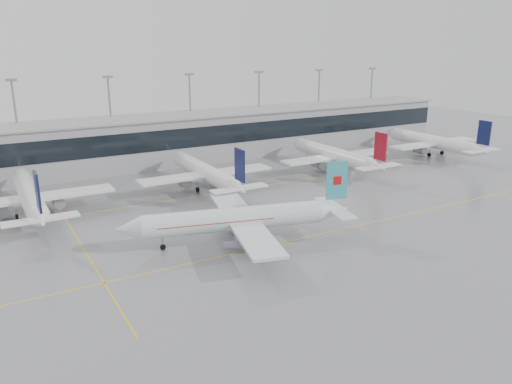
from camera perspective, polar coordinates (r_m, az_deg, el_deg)
ground at (r=80.75m, az=4.25°, el=-5.53°), size 320.00×320.00×0.00m
taxi_line_main at (r=80.75m, az=4.25°, el=-5.52°), size 120.00×0.25×0.01m
taxi_line_north at (r=105.49m, az=-4.85°, el=-0.17°), size 120.00×0.25×0.01m
taxi_line_cross at (r=83.50m, az=-19.36°, el=-5.71°), size 0.25×60.00×0.01m
terminal at (r=133.04m, az=-10.79°, el=5.78°), size 180.00×15.00×12.00m
terminal_glass at (r=125.76m, az=-9.69°, el=5.92°), size 180.00×0.20×5.00m
terminal_roof at (r=132.04m, az=-10.94°, el=8.43°), size 182.00×16.00×0.40m
light_masts at (r=137.53m, az=-11.80°, el=9.18°), size 156.40×1.00×22.60m
air_canada_jet at (r=78.69m, az=-1.68°, el=-3.08°), size 37.68×30.98×12.13m
parked_jet_b at (r=99.41m, az=-24.45°, el=-0.47°), size 29.64×36.96×11.72m
parked_jet_c at (r=107.74m, az=-5.73°, el=2.22°), size 29.64×36.96×11.72m
parked_jet_d at (r=125.63m, az=9.02°, el=4.17°), size 29.64×36.96×11.72m
parked_jet_e at (r=149.69m, az=19.62°, el=5.41°), size 29.64×36.96×11.72m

